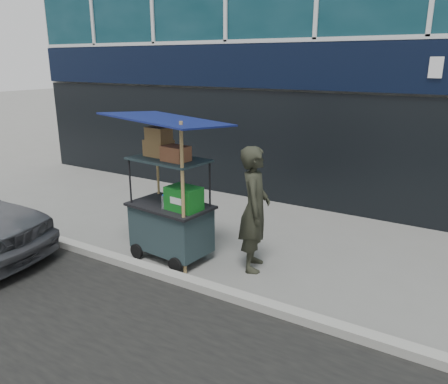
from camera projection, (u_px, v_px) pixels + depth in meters
The scene contains 4 objects.
ground at pixel (204, 282), 6.18m from camera, with size 80.00×80.00×0.00m, color slate.
curb at pixel (196, 284), 6.00m from camera, with size 80.00×0.18×0.12m, color gray.
vendor_cart at pixel (171, 210), 6.73m from camera, with size 1.80×1.35×2.29m.
vendor_man at pixel (255, 209), 6.37m from camera, with size 0.68×0.45×1.86m, color #27281D.
Camera 1 is at (3.14, -4.59, 3.01)m, focal length 35.00 mm.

